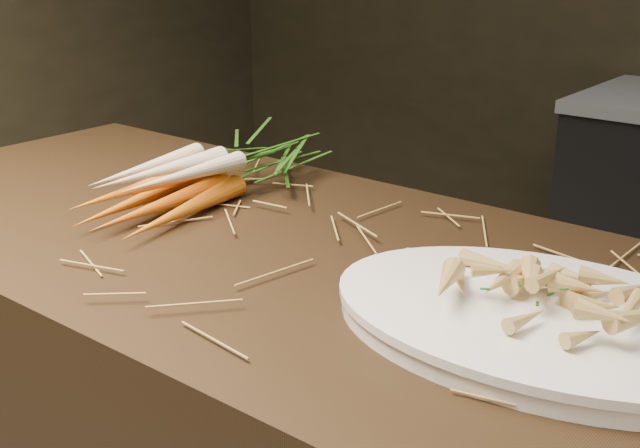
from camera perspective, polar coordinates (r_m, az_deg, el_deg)
The scene contains 4 objects.
straw_bedding at distance 0.98m, azimuth 13.39°, elevation -5.76°, with size 1.40×0.60×0.02m, color #AD843D, non-canonical shape.
root_veg_bunch at distance 1.41m, azimuth -6.73°, elevation 4.27°, with size 0.22×0.55×0.10m.
serving_platter at distance 0.94m, azimuth 15.70°, elevation -6.92°, with size 0.49×0.33×0.03m, color white, non-canonical shape.
roasted_veg_heap at distance 0.92m, azimuth 15.93°, elevation -4.67°, with size 0.24×0.17×0.05m, color #A8773B, non-canonical shape.
Camera 1 is at (0.36, -0.51, 1.33)m, focal length 45.00 mm.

